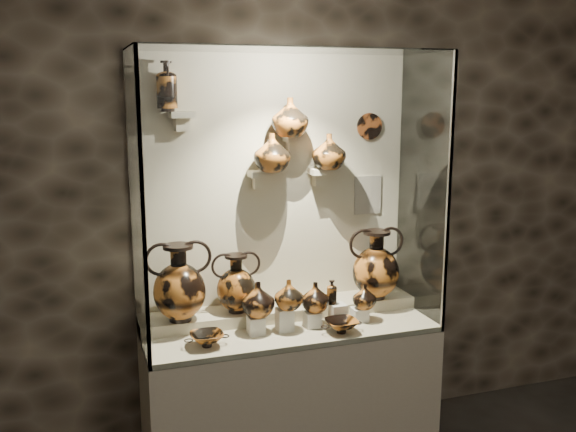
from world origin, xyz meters
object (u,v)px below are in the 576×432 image
object	(u,v)px
jug_e	(364,296)
ovoid_vase_a	(272,152)
amphora_right	(376,264)
jug_b	(289,294)
kylix_right	(341,325)
jug_a	(258,299)
amphora_left	(179,282)
amphora_mid	(236,283)
lekythos_small	(332,291)
jug_c	(315,297)
lekythos_tall	(167,83)
kylix_left	(207,338)
ovoid_vase_c	(329,151)
ovoid_vase_b	(290,117)

from	to	relation	value
jug_e	ovoid_vase_a	xyz separation A→B (m)	(-0.49, 0.25, 0.85)
amphora_right	jug_b	bearing A→B (deg)	-162.28
kylix_right	ovoid_vase_a	distance (m)	1.06
jug_e	kylix_right	bearing A→B (deg)	-154.36
amphora_right	jug_a	bearing A→B (deg)	-167.38
amphora_left	amphora_mid	xyz separation A→B (m)	(0.34, 0.04, -0.05)
lekythos_small	ovoid_vase_a	world-z (taller)	ovoid_vase_a
jug_e	jug_c	bearing A→B (deg)	169.22
jug_b	jug_c	world-z (taller)	jug_b
lekythos_small	lekythos_tall	size ratio (longest dim) A/B	0.53
amphora_left	lekythos_tall	distance (m)	1.11
kylix_right	lekythos_tall	world-z (taller)	lekythos_tall
lekythos_tall	ovoid_vase_a	bearing A→B (deg)	-7.31
kylix_left	kylix_right	bearing A→B (deg)	-27.82
amphora_left	kylix_left	world-z (taller)	amphora_left
jug_a	ovoid_vase_c	size ratio (longest dim) A/B	0.93
jug_e	lekythos_small	xyz separation A→B (m)	(-0.20, 0.03, 0.05)
lekythos_tall	ovoid_vase_c	bearing A→B (deg)	-5.30
lekythos_small	jug_b	bearing A→B (deg)	-164.35
amphora_left	ovoid_vase_a	world-z (taller)	ovoid_vase_a
ovoid_vase_a	ovoid_vase_b	xyz separation A→B (m)	(0.11, -0.00, 0.20)
jug_b	ovoid_vase_b	distance (m)	1.02
amphora_mid	ovoid_vase_c	distance (m)	0.95
amphora_right	kylix_right	xyz separation A→B (m)	(-0.36, -0.31, -0.24)
lekythos_tall	amphora_mid	bearing A→B (deg)	-15.38
amphora_left	kylix_left	distance (m)	0.37
amphora_left	amphora_right	bearing A→B (deg)	5.78
amphora_left	ovoid_vase_a	xyz separation A→B (m)	(0.57, 0.07, 0.71)
amphora_mid	kylix_left	xyz separation A→B (m)	(-0.24, -0.29, -0.20)
jug_e	lekythos_small	world-z (taller)	lekythos_small
amphora_left	amphora_right	size ratio (longest dim) A/B	1.02
amphora_left	lekythos_small	xyz separation A→B (m)	(0.87, -0.15, -0.09)
lekythos_tall	ovoid_vase_a	size ratio (longest dim) A/B	1.38
amphora_right	lekythos_tall	distance (m)	1.66
kylix_left	kylix_right	distance (m)	0.77
amphora_left	amphora_mid	distance (m)	0.34
jug_b	jug_c	size ratio (longest dim) A/B	0.99
jug_c	kylix_right	size ratio (longest dim) A/B	0.74
jug_e	ovoid_vase_a	distance (m)	1.01
ovoid_vase_a	ovoid_vase_c	bearing A→B (deg)	-16.62
lekythos_small	lekythos_tall	xyz separation A→B (m)	(-0.88, 0.26, 1.19)
ovoid_vase_b	jug_c	bearing A→B (deg)	-68.83
jug_b	lekythos_tall	world-z (taller)	lekythos_tall
amphora_right	ovoid_vase_c	bearing A→B (deg)	167.90
ovoid_vase_b	ovoid_vase_c	bearing A→B (deg)	3.23
jug_a	ovoid_vase_c	bearing A→B (deg)	-0.21
jug_b	ovoid_vase_b	size ratio (longest dim) A/B	0.76
jug_c	kylix_right	bearing A→B (deg)	-76.60
jug_b	ovoid_vase_c	bearing A→B (deg)	35.20
kylix_right	ovoid_vase_b	size ratio (longest dim) A/B	1.04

